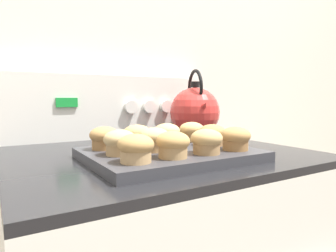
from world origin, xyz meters
The scene contains 15 objects.
wall_back centered at (0.00, 0.71, 1.20)m, with size 8.00×0.05×2.40m.
control_panel centered at (0.00, 0.66, 1.00)m, with size 0.72×0.07×0.22m.
muffin_pan centered at (-0.02, 0.23, 0.91)m, with size 0.37×0.29×0.02m.
muffin_r0_c0 centered at (-0.15, 0.14, 0.94)m, with size 0.07×0.07×0.05m.
muffin_r0_c1 centered at (-0.07, 0.15, 0.94)m, with size 0.07×0.07×0.05m.
muffin_r0_c2 centered at (0.02, 0.15, 0.94)m, with size 0.07×0.07×0.05m.
muffin_r0_c3 centered at (0.10, 0.15, 0.94)m, with size 0.07×0.07×0.05m.
muffin_r1_c0 centered at (-0.15, 0.23, 0.94)m, with size 0.07×0.07×0.05m.
muffin_r1_c1 centered at (-0.06, 0.23, 0.94)m, with size 0.07×0.07×0.05m.
muffin_r1_c3 centered at (0.10, 0.23, 0.94)m, with size 0.07×0.07×0.05m.
muffin_r2_c0 centered at (-0.15, 0.31, 0.94)m, with size 0.07×0.07×0.05m.
muffin_r2_c1 centered at (-0.07, 0.31, 0.94)m, with size 0.07×0.07×0.05m.
muffin_r2_c2 centered at (0.02, 0.31, 0.94)m, with size 0.07×0.07×0.05m.
muffin_r2_c3 centered at (0.10, 0.31, 0.94)m, with size 0.07×0.07×0.05m.
tea_kettle centered at (0.26, 0.52, 0.99)m, with size 0.18×0.21×0.24m.
Camera 1 is at (-0.38, -0.35, 1.03)m, focal length 32.00 mm.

